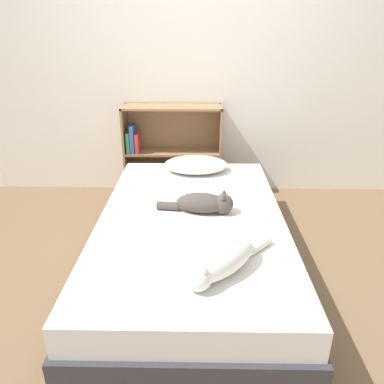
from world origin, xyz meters
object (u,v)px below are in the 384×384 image
cat_dark (205,203)px  bookshelf (170,150)px  bed (192,243)px  cat_light (221,262)px  pillow (196,165)px

cat_dark → bookshelf: (-0.32, 1.22, -0.02)m
bed → cat_light: 0.70m
cat_light → bookshelf: bookshelf is taller
pillow → bookshelf: (-0.25, 0.46, -0.02)m
cat_dark → bookshelf: 1.26m
bookshelf → cat_light: bearing=-78.5°
pillow → cat_light: (0.14, -1.43, 0.02)m
bookshelf → bed: bearing=-79.8°
pillow → cat_light: cat_light is taller
cat_dark → pillow: bearing=101.3°
bed → bookshelf: 1.32m
cat_light → bookshelf: (-0.39, 1.90, -0.03)m
bed → bookshelf: size_ratio=2.27×
bed → pillow: pillow is taller
cat_light → cat_dark: 0.68m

